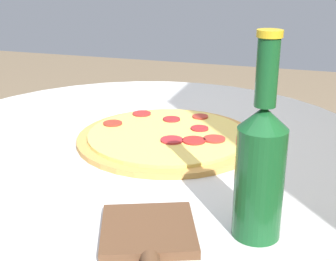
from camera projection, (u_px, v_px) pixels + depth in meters
The scene contains 4 objects.
table at pixel (144, 215), 0.97m from camera, with size 0.92×0.92×0.70m.
pizza at pixel (168, 136), 0.90m from camera, with size 0.35×0.35×0.02m.
beer_bottle at pixel (260, 165), 0.56m from camera, with size 0.06×0.06×0.25m.
pizza_paddle at pixel (149, 245), 0.56m from camera, with size 0.25×0.15×0.02m.
Camera 1 is at (0.80, 0.30, 1.03)m, focal length 50.00 mm.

